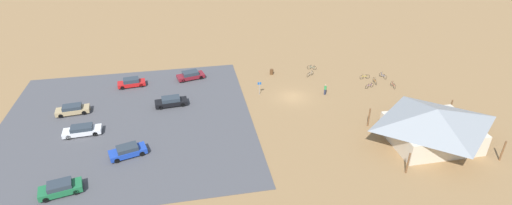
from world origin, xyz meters
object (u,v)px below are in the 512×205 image
(car_green_end_stall, at_px, (60,188))
(car_tan_near_entry, at_px, (73,109))
(bicycle_blue_back_row, at_px, (383,76))
(visitor_near_lot, at_px, (325,89))
(car_blue_inner_stall, at_px, (128,151))
(lot_sign, at_px, (259,86))
(car_maroon_aisle_side, at_px, (191,75))
(car_black_mid_lot, at_px, (171,101))
(bicycle_teal_edge_south, at_px, (312,68))
(bike_pavilion, at_px, (434,124))
(car_white_far_end, at_px, (82,130))
(bicycle_silver_lone_west, at_px, (310,74))
(bicycle_purple_yard_right, at_px, (369,86))
(bicycle_orange_trailside, at_px, (375,81))
(trash_bin, at_px, (272,72))
(bicycle_yellow_near_porch, at_px, (365,77))
(car_red_back_corner, at_px, (131,82))
(bicycle_red_front_row, at_px, (393,85))

(car_green_end_stall, xyz_separation_m, car_tan_near_entry, (2.18, -16.99, -0.03))
(bicycle_blue_back_row, xyz_separation_m, visitor_near_lot, (11.51, 3.75, 0.53))
(car_blue_inner_stall, bearing_deg, lot_sign, -146.40)
(car_maroon_aisle_side, distance_m, car_black_mid_lot, 9.02)
(bicycle_teal_edge_south, distance_m, car_tan_near_entry, 38.63)
(car_green_end_stall, height_order, car_maroon_aisle_side, car_green_end_stall)
(bike_pavilion, relative_size, car_blue_inner_stall, 2.69)
(car_white_far_end, xyz_separation_m, car_blue_inner_stall, (-6.19, 5.80, 0.04))
(car_black_mid_lot, relative_size, car_tan_near_entry, 1.03)
(bicycle_silver_lone_west, bearing_deg, car_tan_near_entry, 8.58)
(car_green_end_stall, bearing_deg, lot_sign, -144.50)
(bicycle_purple_yard_right, bearing_deg, car_black_mid_lot, -0.32)
(bicycle_blue_back_row, height_order, car_maroon_aisle_side, car_maroon_aisle_side)
(bicycle_orange_trailside, distance_m, car_maroon_aisle_side, 30.19)
(car_green_end_stall, distance_m, car_maroon_aisle_side, 29.08)
(car_green_end_stall, bearing_deg, trash_bin, -139.16)
(bike_pavilion, bearing_deg, car_black_mid_lot, -25.92)
(bicycle_yellow_near_porch, relative_size, bicycle_blue_back_row, 1.07)
(bicycle_yellow_near_porch, height_order, bicycle_orange_trailside, same)
(car_white_far_end, bearing_deg, bicycle_silver_lone_west, -161.76)
(lot_sign, xyz_separation_m, bicycle_yellow_near_porch, (-18.29, -2.06, -1.04))
(car_tan_near_entry, bearing_deg, visitor_near_lot, 178.12)
(car_tan_near_entry, relative_size, car_red_back_corner, 1.05)
(car_blue_inner_stall, distance_m, car_red_back_corner, 18.80)
(bicycle_silver_lone_west, bearing_deg, car_blue_inner_stall, 31.29)
(bicycle_teal_edge_south, xyz_separation_m, bicycle_orange_trailside, (-8.35, 7.13, 0.03))
(trash_bin, relative_size, car_maroon_aisle_side, 0.19)
(car_red_back_corner, xyz_separation_m, visitor_near_lot, (-29.45, 8.40, 0.16))
(bike_pavilion, relative_size, car_black_mid_lot, 2.61)
(bicycle_teal_edge_south, height_order, bicycle_red_front_row, bicycle_red_front_row)
(bike_pavilion, distance_m, car_maroon_aisle_side, 37.41)
(bike_pavilion, bearing_deg, bicycle_orange_trailside, -92.15)
(bicycle_teal_edge_south, bearing_deg, bicycle_orange_trailside, 139.51)
(bicycle_purple_yard_right, xyz_separation_m, car_red_back_corner, (37.13, -7.65, 0.36))
(car_blue_inner_stall, xyz_separation_m, visitor_near_lot, (-28.39, -10.37, 0.17))
(trash_bin, bearing_deg, car_white_far_end, 25.18)
(bicycle_silver_lone_west, height_order, bicycle_purple_yard_right, bicycle_silver_lone_west)
(car_black_mid_lot, height_order, car_tan_near_entry, car_black_mid_lot)
(visitor_near_lot, bearing_deg, bicycle_teal_edge_south, -95.57)
(lot_sign, bearing_deg, bicycle_blue_back_row, -175.04)
(lot_sign, distance_m, car_maroon_aisle_side, 12.60)
(car_maroon_aisle_side, distance_m, visitor_near_lot, 22.14)
(bicycle_silver_lone_west, distance_m, car_white_far_end, 36.17)
(bicycle_orange_trailside, xyz_separation_m, visitor_near_lot, (9.25, 2.11, 0.50))
(bicycle_red_front_row, xyz_separation_m, car_maroon_aisle_side, (31.53, -9.15, 0.32))
(lot_sign, bearing_deg, bicycle_purple_yard_right, 176.28)
(bicycle_yellow_near_porch, relative_size, bicycle_orange_trailside, 1.01)
(bicycle_teal_edge_south, bearing_deg, visitor_near_lot, 84.43)
(bicycle_red_front_row, bearing_deg, bicycle_orange_trailside, -40.84)
(car_black_mid_lot, distance_m, car_tan_near_entry, 13.62)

